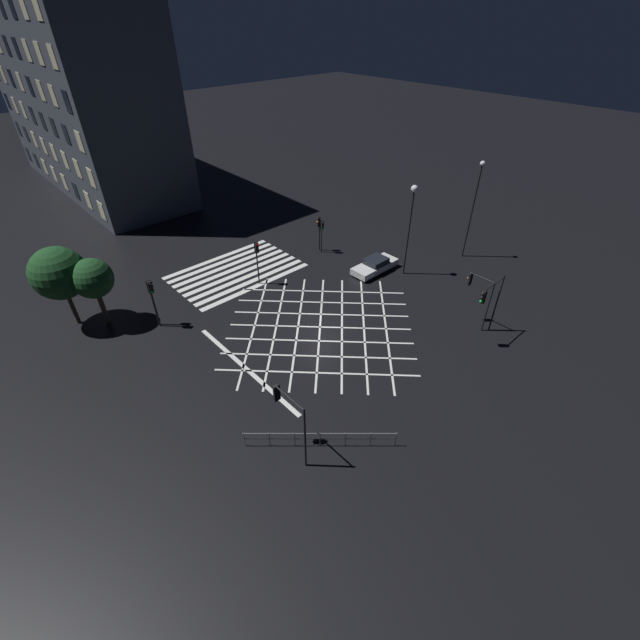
% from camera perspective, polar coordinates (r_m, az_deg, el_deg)
% --- Properties ---
extents(ground_plane, '(200.00, 200.00, 0.00)m').
position_cam_1_polar(ground_plane, '(30.90, 0.00, -0.94)').
color(ground_plane, black).
extents(road_markings, '(16.09, 22.24, 0.01)m').
position_cam_1_polar(road_markings, '(34.92, -7.54, 3.65)').
color(road_markings, silver).
rests_on(road_markings, ground_plane).
extents(office_building, '(10.06, 31.11, 22.88)m').
position_cam_1_polar(office_building, '(61.39, -29.73, 25.63)').
color(office_building, '#3D424C').
rests_on(office_building, ground_plane).
extents(traffic_light_nw_main, '(2.74, 0.36, 4.56)m').
position_cam_1_polar(traffic_light_nw_main, '(30.06, 21.71, 2.75)').
color(traffic_light_nw_main, black).
rests_on(traffic_light_nw_main, ground_plane).
extents(traffic_light_sw_main, '(0.39, 0.36, 3.40)m').
position_cam_1_polar(traffic_light_sw_main, '(39.92, -0.18, 12.38)').
color(traffic_light_sw_main, black).
rests_on(traffic_light_sw_main, ground_plane).
extents(traffic_light_se_main, '(0.39, 0.36, 3.65)m').
position_cam_1_polar(traffic_light_se_main, '(31.91, -21.47, 3.28)').
color(traffic_light_se_main, black).
rests_on(traffic_light_se_main, ground_plane).
extents(traffic_light_ne_cross, '(0.36, 2.34, 4.25)m').
position_cam_1_polar(traffic_light_ne_cross, '(21.02, -4.18, -11.99)').
color(traffic_light_ne_cross, black).
rests_on(traffic_light_ne_cross, ground_plane).
extents(traffic_light_median_south, '(0.36, 0.39, 3.83)m').
position_cam_1_polar(traffic_light_median_south, '(34.77, -8.38, 8.65)').
color(traffic_light_median_south, black).
rests_on(traffic_light_median_south, ground_plane).
extents(traffic_light_se_cross, '(0.36, 0.39, 3.87)m').
position_cam_1_polar(traffic_light_se_cross, '(31.54, -21.48, 3.20)').
color(traffic_light_se_cross, black).
rests_on(traffic_light_se_cross, ground_plane).
extents(traffic_light_nw_cross, '(0.36, 2.01, 4.11)m').
position_cam_1_polar(traffic_light_nw_cross, '(31.42, 20.33, 3.85)').
color(traffic_light_nw_cross, black).
rests_on(traffic_light_nw_cross, ground_plane).
extents(traffic_light_sw_cross, '(0.36, 0.39, 3.23)m').
position_cam_1_polar(traffic_light_sw_cross, '(39.58, 0.27, 11.97)').
color(traffic_light_sw_cross, black).
rests_on(traffic_light_sw_cross, ground_plane).
extents(street_lamp_east, '(0.53, 0.53, 7.72)m').
position_cam_1_polar(street_lamp_east, '(35.45, 12.09, 13.95)').
color(street_lamp_east, black).
rests_on(street_lamp_east, ground_plane).
extents(street_lamp_west, '(0.43, 0.43, 8.60)m').
position_cam_1_polar(street_lamp_west, '(39.93, 19.95, 15.05)').
color(street_lamp_west, black).
rests_on(street_lamp_west, ground_plane).
extents(street_tree_near, '(3.66, 3.66, 6.00)m').
position_cam_1_polar(street_tree_near, '(33.97, -31.50, 5.32)').
color(street_tree_near, '#473323').
rests_on(street_tree_near, ground_plane).
extents(street_tree_far, '(2.78, 2.78, 5.16)m').
position_cam_1_polar(street_tree_far, '(33.08, -28.08, 4.86)').
color(street_tree_far, '#473323').
rests_on(street_tree_far, ground_plane).
extents(waiting_car, '(4.41, 1.72, 1.21)m').
position_cam_1_polar(waiting_car, '(37.57, 7.35, 7.24)').
color(waiting_car, silver).
rests_on(waiting_car, ground_plane).
extents(pedestrian_railing, '(5.90, 5.41, 1.05)m').
position_cam_1_polar(pedestrian_railing, '(23.06, 0.00, -15.43)').
color(pedestrian_railing, gray).
rests_on(pedestrian_railing, ground_plane).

